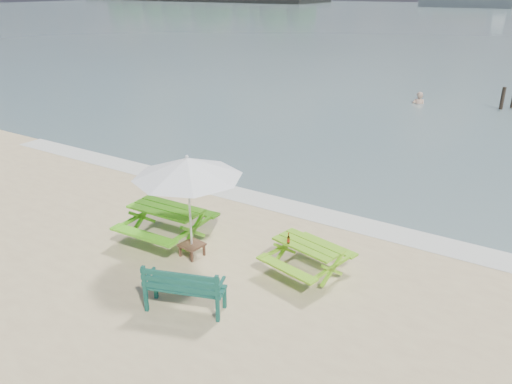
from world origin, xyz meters
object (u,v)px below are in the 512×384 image
Objects in this scene: park_bench at (186,296)px; picnic_table_right at (307,259)px; side_table at (192,250)px; swimmer at (418,110)px; patio_umbrella at (187,167)px; picnic_table_left at (167,224)px; beer_bottle at (288,240)px.

picnic_table_right is at bearing 60.34° from park_bench.
side_table is 17.79m from swimmer.
patio_umbrella reaches higher than side_table.
patio_umbrella reaches higher than picnic_table_left.
picnic_table_left is 1.04m from side_table.
beer_bottle is (2.08, 0.54, 0.59)m from side_table.
swimmer is at bearing 90.09° from side_table.
side_table is (-2.43, -0.73, -0.17)m from picnic_table_right.
patio_umbrella is (0.97, -0.30, 1.67)m from picnic_table_left.
beer_bottle is (3.05, 0.24, 0.36)m from picnic_table_left.
picnic_table_left is 3.82× the size of side_table.
picnic_table_left is 1.07× the size of picnic_table_right.
picnic_table_right reaches higher than side_table.
patio_umbrella reaches higher than swimmer.
park_bench is at bearing -41.64° from picnic_table_left.
beer_bottle reaches higher than picnic_table_left.
patio_umbrella is 1.44× the size of swimmer.
beer_bottle is (-0.35, -0.19, 0.43)m from picnic_table_right.
picnic_table_right is at bearing -81.79° from swimmer.
park_bench is (-1.30, -2.29, -0.05)m from picnic_table_right.
picnic_table_left is 8.50× the size of beer_bottle.
picnic_table_left is 2.80m from park_bench.
side_table is 2.23m from beer_bottle.
beer_bottle is at bearing -83.02° from swimmer.
beer_bottle reaches higher than swimmer.
patio_umbrella is 17.94m from swimmer.
picnic_table_left is 17.52m from swimmer.
picnic_table_left is 3.08m from beer_bottle.
park_bench reaches higher than side_table.
swimmer is at bearing 96.98° from beer_bottle.
park_bench is 2.62m from patio_umbrella.
park_bench reaches higher than picnic_table_right.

